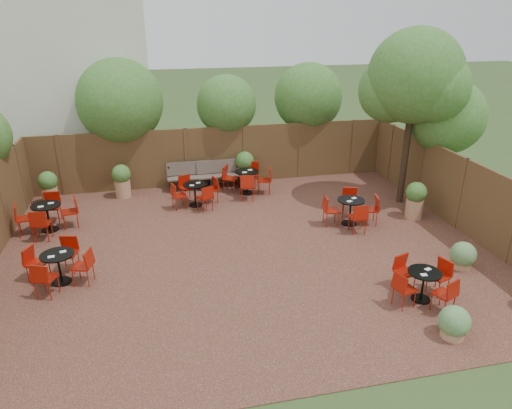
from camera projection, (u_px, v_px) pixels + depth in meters
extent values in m
plane|color=#354F23|center=(245.00, 250.00, 11.79)|extent=(80.00, 80.00, 0.00)
cube|color=#3C1D18|center=(245.00, 249.00, 11.78)|extent=(12.00, 10.00, 0.02)
cube|color=#51381E|center=(216.00, 156.00, 15.90)|extent=(12.00, 0.08, 2.00)
cube|color=#51381E|center=(461.00, 194.00, 12.60)|extent=(0.08, 10.00, 2.00)
cube|color=silver|center=(76.00, 59.00, 16.55)|extent=(5.00, 4.00, 8.00)
sphere|color=#366821|center=(120.00, 102.00, 15.22)|extent=(2.80, 2.80, 2.80)
sphere|color=#366821|center=(226.00, 105.00, 15.92)|extent=(2.04, 2.04, 2.04)
sphere|color=#366821|center=(308.00, 97.00, 16.66)|extent=(2.42, 2.42, 2.42)
sphere|color=#366821|center=(448.00, 117.00, 13.88)|extent=(2.22, 2.22, 2.22)
cylinder|color=black|center=(407.00, 139.00, 13.93)|extent=(0.25, 0.25, 4.06)
sphere|color=#366821|center=(415.00, 76.00, 13.23)|extent=(2.71, 2.71, 2.71)
sphere|color=#366821|center=(391.00, 90.00, 13.66)|extent=(1.90, 1.90, 1.90)
sphere|color=#366821|center=(434.00, 88.00, 13.06)|extent=(1.98, 1.98, 1.98)
cube|color=brown|center=(190.00, 177.00, 15.52)|extent=(1.49, 0.46, 0.05)
cube|color=brown|center=(189.00, 168.00, 15.60)|extent=(1.49, 0.12, 0.45)
cube|color=black|center=(170.00, 185.00, 15.47)|extent=(0.06, 0.45, 0.40)
cube|color=black|center=(210.00, 182.00, 15.74)|extent=(0.06, 0.45, 0.40)
cube|color=brown|center=(219.00, 176.00, 15.72)|extent=(1.49, 0.51, 0.05)
cube|color=brown|center=(218.00, 166.00, 15.79)|extent=(1.47, 0.18, 0.44)
cube|color=black|center=(200.00, 183.00, 15.67)|extent=(0.08, 0.44, 0.39)
cube|color=black|center=(238.00, 180.00, 15.94)|extent=(0.08, 0.44, 0.39)
cylinder|color=black|center=(62.00, 282.00, 10.34)|extent=(0.42, 0.42, 0.03)
cylinder|color=black|center=(59.00, 268.00, 10.21)|extent=(0.05, 0.05, 0.67)
cylinder|color=black|center=(57.00, 255.00, 10.07)|extent=(0.72, 0.72, 0.03)
cube|color=white|center=(63.00, 252.00, 10.16)|extent=(0.15, 0.12, 0.01)
cube|color=white|center=(51.00, 257.00, 9.94)|extent=(0.15, 0.12, 0.01)
cylinder|color=black|center=(196.00, 205.00, 14.40)|extent=(0.41, 0.41, 0.03)
cylinder|color=black|center=(195.00, 195.00, 14.27)|extent=(0.05, 0.05, 0.66)
cylinder|color=black|center=(195.00, 185.00, 14.14)|extent=(0.71, 0.71, 0.03)
cube|color=white|center=(198.00, 183.00, 14.23)|extent=(0.16, 0.13, 0.01)
cube|color=white|center=(192.00, 185.00, 14.02)|extent=(0.16, 0.13, 0.01)
cylinder|color=black|center=(349.00, 223.00, 13.16)|extent=(0.44, 0.44, 0.03)
cylinder|color=black|center=(350.00, 212.00, 13.02)|extent=(0.05, 0.05, 0.69)
cylinder|color=black|center=(351.00, 200.00, 12.88)|extent=(0.75, 0.75, 0.03)
cube|color=white|center=(354.00, 198.00, 12.97)|extent=(0.16, 0.12, 0.01)
cube|color=white|center=(349.00, 201.00, 12.75)|extent=(0.16, 0.12, 0.01)
cylinder|color=black|center=(50.00, 230.00, 12.77)|extent=(0.45, 0.45, 0.03)
cylinder|color=black|center=(48.00, 218.00, 12.63)|extent=(0.05, 0.05, 0.71)
cylinder|color=black|center=(46.00, 205.00, 12.49)|extent=(0.77, 0.77, 0.03)
cube|color=white|center=(51.00, 203.00, 12.58)|extent=(0.15, 0.11, 0.02)
cube|color=white|center=(41.00, 207.00, 12.35)|extent=(0.15, 0.11, 0.02)
cylinder|color=black|center=(421.00, 299.00, 9.72)|extent=(0.39, 0.39, 0.03)
cylinder|color=black|center=(423.00, 286.00, 9.60)|extent=(0.04, 0.04, 0.63)
cylinder|color=black|center=(425.00, 272.00, 9.47)|extent=(0.68, 0.68, 0.03)
cube|color=white|center=(428.00, 269.00, 9.55)|extent=(0.15, 0.13, 0.01)
cube|color=white|center=(424.00, 275.00, 9.35)|extent=(0.15, 0.13, 0.01)
cylinder|color=black|center=(247.00, 193.00, 15.36)|extent=(0.45, 0.45, 0.03)
cylinder|color=black|center=(247.00, 182.00, 15.22)|extent=(0.05, 0.05, 0.72)
cylinder|color=black|center=(247.00, 172.00, 15.08)|extent=(0.78, 0.78, 0.03)
cube|color=white|center=(250.00, 170.00, 15.17)|extent=(0.17, 0.15, 0.02)
cube|color=white|center=(244.00, 172.00, 14.94)|extent=(0.17, 0.15, 0.02)
cylinder|color=#A97954|center=(123.00, 189.00, 14.96)|extent=(0.49, 0.49, 0.56)
sphere|color=#366821|center=(121.00, 174.00, 14.77)|extent=(0.59, 0.59, 0.59)
cylinder|color=#A97954|center=(245.00, 176.00, 16.08)|extent=(0.52, 0.52, 0.60)
sphere|color=#366821|center=(245.00, 161.00, 15.88)|extent=(0.63, 0.63, 0.63)
cylinder|color=#A97954|center=(50.00, 196.00, 14.42)|extent=(0.48, 0.48, 0.55)
sphere|color=#366821|center=(48.00, 181.00, 14.23)|extent=(0.58, 0.58, 0.58)
cylinder|color=#A97954|center=(414.00, 208.00, 13.49)|extent=(0.49, 0.49, 0.56)
sphere|color=#366821|center=(416.00, 192.00, 13.29)|extent=(0.59, 0.59, 0.59)
cylinder|color=#A97954|center=(452.00, 332.00, 8.59)|extent=(0.42, 0.42, 0.19)
sphere|color=#4E7C40|center=(454.00, 321.00, 8.50)|extent=(0.58, 0.58, 0.58)
cylinder|color=#A97954|center=(461.00, 264.00, 10.90)|extent=(0.43, 0.43, 0.20)
sphere|color=#4E7C40|center=(463.00, 254.00, 10.81)|extent=(0.59, 0.59, 0.59)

